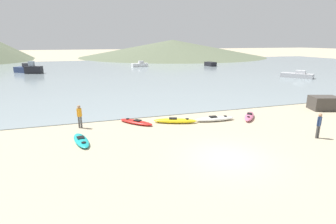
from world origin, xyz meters
name	(u,v)px	position (x,y,z in m)	size (l,w,h in m)	color
ground_plane	(228,158)	(0.00, 0.00, 0.00)	(400.00, 400.00, 0.00)	tan
bay_water	(119,72)	(0.00, 43.98, 0.03)	(160.00, 70.00, 0.06)	gray
far_hill_midright	(172,48)	(28.60, 93.60, 3.35)	(74.75, 74.75, 6.69)	#5B664C
kayak_on_sand_0	(81,140)	(-7.65, 4.86, 0.13)	(1.30, 2.90, 0.31)	teal
kayak_on_sand_1	(175,121)	(-0.66, 6.88, 0.18)	(3.42, 1.87, 0.40)	yellow
kayak_on_sand_2	(215,119)	(2.54, 6.41, 0.18)	(3.31, 1.02, 0.39)	white
kayak_on_sand_3	(136,122)	(-3.60, 7.61, 0.14)	(2.56, 2.70, 0.32)	red
kayak_on_sand_4	(249,116)	(5.59, 6.17, 0.18)	(2.35, 2.61, 0.40)	#E5668C
person_near_foreground	(319,124)	(7.15, 0.89, 0.97)	(0.34, 0.27, 1.69)	#4C4C4C
person_near_waterline	(79,115)	(-7.69, 7.87, 0.99)	(0.35, 0.29, 1.72)	#4C4C4C
moored_boat_0	(210,64)	(23.73, 49.24, 0.57)	(2.23, 3.28, 1.02)	black
moored_boat_1	(140,65)	(6.33, 53.30, 0.54)	(4.14, 2.01, 1.38)	white
moored_boat_2	(297,75)	(27.96, 24.69, 0.51)	(4.42, 5.20, 1.28)	#B2B2B7
moored_boat_3	(33,69)	(-16.39, 45.39, 0.89)	(3.38, 2.13, 2.37)	black
moored_boat_4	(26,69)	(-18.08, 47.57, 0.72)	(4.78, 4.45, 1.89)	navy
shoreline_rock	(324,103)	(13.87, 6.53, 0.62)	(1.68, 2.35, 1.24)	#423D38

